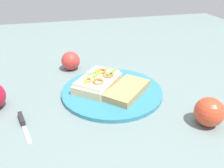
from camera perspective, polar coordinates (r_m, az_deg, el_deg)
The scene contains 7 objects.
ground_plane at distance 0.74m, azimuth 0.00°, elevation -2.17°, with size 2.00×2.00×0.00m, color slate.
plate at distance 0.73m, azimuth 0.00°, elevation -1.78°, with size 0.31×0.31×0.01m, color teal.
sandwich at distance 0.74m, azimuth -3.47°, elevation 0.68°, with size 0.19×0.18×0.05m.
bread_slice_side at distance 0.71m, azimuth 3.69°, elevation -1.49°, with size 0.16×0.08×0.02m, color tan.
apple_0 at distance 0.63m, azimuth 22.70°, elevation -6.32°, with size 0.07×0.07×0.07m, color #C74025.
apple_1 at distance 0.89m, azimuth -10.10°, elevation 5.63°, with size 0.07×0.07×0.07m, color red.
knife at distance 0.64m, azimuth -21.01°, elevation -8.75°, with size 0.12×0.04×0.02m.
Camera 1 is at (-0.61, 0.15, 0.37)m, focal length 37.33 mm.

